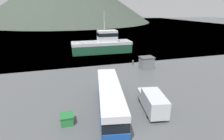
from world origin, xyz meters
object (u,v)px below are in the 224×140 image
delivery_van (153,101)px  storage_bin (67,119)px  fishing_boat (103,44)px  tour_bus (110,97)px  dock_kiosk (146,63)px

delivery_van → storage_bin: size_ratio=4.51×
fishing_boat → storage_bin: (-11.20, -30.87, -1.80)m
tour_bus → delivery_van: bearing=-4.3°
tour_bus → fishing_boat: fishing_boat is taller
storage_bin → dock_kiosk: bearing=41.1°
delivery_van → storage_bin: delivery_van is taller
storage_bin → dock_kiosk: (16.85, 14.68, 0.70)m
fishing_boat → dock_kiosk: size_ratio=5.82×
delivery_van → fishing_boat: fishing_boat is taller
delivery_van → storage_bin: (-10.29, 0.10, -0.71)m
tour_bus → delivery_van: 5.27m
fishing_boat → delivery_van: bearing=179.9°
dock_kiosk → tour_bus: bearing=-130.8°
dock_kiosk → delivery_van: bearing=-113.9°
storage_bin → dock_kiosk: dock_kiosk is taller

